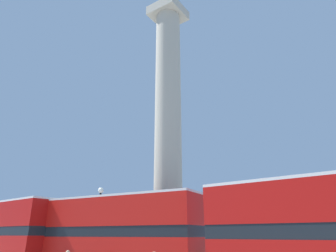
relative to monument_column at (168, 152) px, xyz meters
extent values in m
cube|color=#A39E8E|center=(0.00, 0.00, -7.04)|extent=(4.53, 4.53, 0.91)
cylinder|color=#A39E8E|center=(0.00, 0.00, 3.18)|extent=(2.16, 2.16, 19.54)
cube|color=#A39E8E|center=(0.00, 0.00, 13.41)|extent=(2.92, 2.92, 0.90)
sphere|color=brown|center=(0.00, 0.00, 14.47)|extent=(1.23, 1.23, 1.23)
cube|color=#A80F0C|center=(-9.15, -6.68, -7.04)|extent=(10.29, 3.08, 1.75)
cube|color=black|center=(-9.15, -6.68, -5.89)|extent=(10.28, 3.03, 0.55)
cube|color=#A80F0C|center=(-9.15, -6.68, -4.82)|extent=(10.29, 3.08, 1.59)
cube|color=silver|center=(-9.15, -6.68, -3.97)|extent=(10.29, 3.08, 0.12)
cube|color=black|center=(0.23, -5.47, -5.95)|extent=(10.41, 3.50, 0.55)
cube|color=#B7140F|center=(0.23, -5.47, -4.90)|extent=(10.41, 3.55, 1.56)
cube|color=silver|center=(0.23, -5.47, -4.06)|extent=(10.41, 3.55, 0.12)
cube|color=#A39E8E|center=(-10.81, 5.20, -7.11)|extent=(4.22, 3.46, 2.62)
ellipsoid|color=brown|center=(-10.81, 5.20, -4.18)|extent=(2.28, 1.46, 0.97)
cone|color=brown|center=(-9.83, 4.95, -3.74)|extent=(1.04, 0.75, 1.02)
cylinder|color=brown|center=(-10.81, 5.20, -3.24)|extent=(0.36, 0.36, 0.90)
sphere|color=brown|center=(-10.81, 5.20, -2.65)|extent=(0.28, 0.28, 0.28)
cylinder|color=brown|center=(-10.09, 5.30, -5.23)|extent=(0.20, 0.20, 1.14)
cylinder|color=brown|center=(-10.22, 4.78, -5.23)|extent=(0.20, 0.20, 1.14)
cylinder|color=brown|center=(-11.40, 5.63, -5.23)|extent=(0.20, 0.20, 1.14)
cylinder|color=brown|center=(-11.53, 5.11, -5.23)|extent=(0.20, 0.20, 1.14)
cylinder|color=black|center=(-2.94, -3.98, -5.90)|extent=(0.14, 0.14, 5.03)
sphere|color=white|center=(-2.94, -3.98, -3.20)|extent=(0.38, 0.38, 0.38)
sphere|color=tan|center=(-0.13, -8.41, -6.93)|extent=(0.21, 0.21, 0.21)
camera|label=1|loc=(12.97, -18.65, -6.13)|focal=32.00mm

